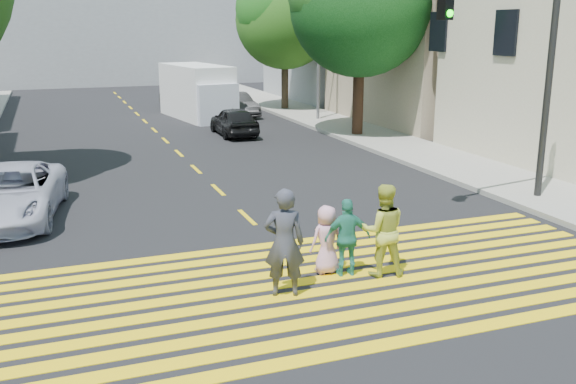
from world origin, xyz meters
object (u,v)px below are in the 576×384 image
white_sedan (10,194)px  white_van (199,93)px  tree_right_far (286,14)px  traffic_signal (523,54)px  pedestrian_man (284,243)px  dark_car_parked (236,105)px  dark_car_near (234,121)px  pedestrian_woman (383,230)px  pedestrian_extra (347,238)px  pedestrian_child (327,240)px  silver_car (184,95)px

white_sedan → white_van: (8.46, 16.27, 0.63)m
tree_right_far → traffic_signal: size_ratio=1.27×
pedestrian_man → dark_car_parked: 23.76m
tree_right_far → pedestrian_man: size_ratio=3.97×
white_van → white_sedan: bearing=-126.3°
dark_car_near → tree_right_far: bearing=-124.8°
tree_right_far → pedestrian_woman: 25.53m
tree_right_far → white_van: bearing=-165.2°
pedestrian_extra → dark_car_parked: size_ratio=0.41×
dark_car_parked → white_sedan: bearing=-128.7°
pedestrian_child → traffic_signal: (6.56, 2.67, 3.35)m
dark_car_parked → white_van: bearing=175.8°
silver_car → traffic_signal: traffic_signal is taller
silver_car → white_van: size_ratio=0.81×
pedestrian_man → dark_car_parked: bearing=-86.3°
tree_right_far → dark_car_near: 10.06m
pedestrian_extra → silver_car: pedestrian_extra is taller
pedestrian_extra → dark_car_near: (2.41, 16.70, -0.14)m
pedestrian_child → traffic_signal: size_ratio=0.22×
pedestrian_man → white_sedan: 8.29m
pedestrian_woman → dark_car_parked: 23.10m
pedestrian_child → dark_car_parked: pedestrian_child is taller
pedestrian_child → white_van: 22.42m
pedestrian_woman → dark_car_near: size_ratio=0.49×
dark_car_parked → traffic_signal: traffic_signal is taller
dark_car_near → pedestrian_extra: bearing=82.1°
pedestrian_woman → silver_car: pedestrian_woman is taller
pedestrian_child → dark_car_near: bearing=-105.5°
pedestrian_child → white_van: bearing=-102.5°
tree_right_far → white_sedan: bearing=-128.0°
pedestrian_man → white_van: (3.64, 23.01, 0.31)m
white_sedan → pedestrian_man: bearing=-45.8°
dark_car_near → traffic_signal: traffic_signal is taller
dark_car_near → dark_car_parked: 6.17m
dark_car_parked → dark_car_near: bearing=-112.8°
pedestrian_woman → traffic_signal: 7.14m
white_sedan → traffic_signal: bearing=-6.2°
pedestrian_extra → pedestrian_woman: bearing=170.6°
pedestrian_man → silver_car: pedestrian_man is taller
white_sedan → dark_car_near: (8.70, 10.43, -0.04)m
pedestrian_man → pedestrian_woman: bearing=-155.6°
dark_car_parked → tree_right_far: bearing=16.2°
pedestrian_child → dark_car_parked: 22.79m
pedestrian_man → pedestrian_woman: 2.13m
pedestrian_man → white_van: white_van is taller
pedestrian_man → pedestrian_child: 1.40m
dark_car_near → dark_car_parked: dark_car_near is taller
dark_car_parked → traffic_signal: (2.04, -19.66, 3.41)m
pedestrian_child → traffic_signal: traffic_signal is taller
pedestrian_child → white_van: size_ratio=0.22×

